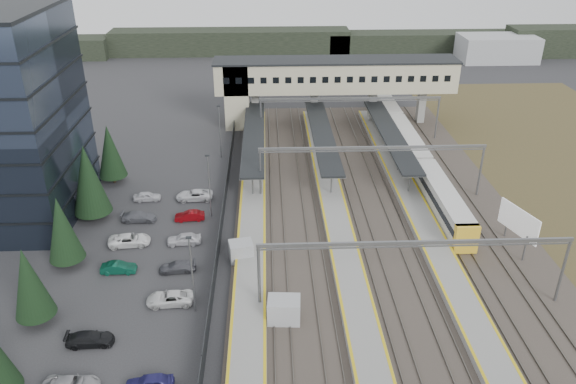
{
  "coord_description": "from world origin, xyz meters",
  "views": [
    {
      "loc": [
        -1.0,
        -49.77,
        33.53
      ],
      "look_at": [
        1.26,
        8.23,
        4.0
      ],
      "focal_mm": 35.0,
      "sensor_mm": 36.0,
      "label": 1
    }
  ],
  "objects_px": {
    "relay_cabin_far": "(241,252)",
    "train": "(409,145)",
    "footbridge": "(319,79)",
    "relay_cabin_near": "(284,311)",
    "billboard": "(518,223)"
  },
  "relations": [
    {
      "from": "relay_cabin_far",
      "to": "train",
      "type": "height_order",
      "value": "train"
    },
    {
      "from": "footbridge",
      "to": "train",
      "type": "distance_m",
      "value": 20.19
    },
    {
      "from": "relay_cabin_far",
      "to": "footbridge",
      "type": "bearing_deg",
      "value": 74.36
    },
    {
      "from": "relay_cabin_near",
      "to": "billboard",
      "type": "bearing_deg",
      "value": 23.42
    },
    {
      "from": "footbridge",
      "to": "billboard",
      "type": "height_order",
      "value": "footbridge"
    },
    {
      "from": "relay_cabin_near",
      "to": "relay_cabin_far",
      "type": "height_order",
      "value": "relay_cabin_near"
    },
    {
      "from": "footbridge",
      "to": "train",
      "type": "height_order",
      "value": "footbridge"
    },
    {
      "from": "footbridge",
      "to": "train",
      "type": "relative_size",
      "value": 0.74
    },
    {
      "from": "relay_cabin_near",
      "to": "train",
      "type": "bearing_deg",
      "value": 61.8
    },
    {
      "from": "billboard",
      "to": "relay_cabin_far",
      "type": "bearing_deg",
      "value": -177.91
    },
    {
      "from": "relay_cabin_near",
      "to": "train",
      "type": "xyz_separation_m",
      "value": [
        19.81,
        36.94,
        0.65
      ]
    },
    {
      "from": "relay_cabin_far",
      "to": "relay_cabin_near",
      "type": "bearing_deg",
      "value": -67.19
    },
    {
      "from": "billboard",
      "to": "train",
      "type": "bearing_deg",
      "value": 102.44
    },
    {
      "from": "footbridge",
      "to": "billboard",
      "type": "relative_size",
      "value": 7.15
    },
    {
      "from": "relay_cabin_far",
      "to": "footbridge",
      "type": "distance_m",
      "value": 43.94
    }
  ]
}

